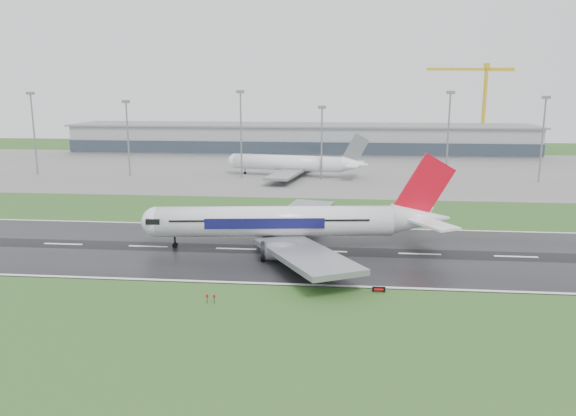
# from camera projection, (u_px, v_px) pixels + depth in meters

# --- Properties ---
(ground) EXTENTS (520.00, 520.00, 0.00)m
(ground) POSITION_uv_depth(u_px,v_px,m) (236.00, 249.00, 125.70)
(ground) COLOR #28501D
(ground) RESTS_ON ground
(runway) EXTENTS (400.00, 45.00, 0.10)m
(runway) POSITION_uv_depth(u_px,v_px,m) (236.00, 249.00, 125.69)
(runway) COLOR black
(runway) RESTS_ON ground
(apron) EXTENTS (400.00, 130.00, 0.08)m
(apron) POSITION_uv_depth(u_px,v_px,m) (290.00, 169.00, 247.35)
(apron) COLOR slate
(apron) RESTS_ON ground
(terminal) EXTENTS (240.00, 36.00, 15.00)m
(terminal) POSITION_uv_depth(u_px,v_px,m) (301.00, 140.00, 304.19)
(terminal) COLOR gray
(terminal) RESTS_ON ground
(main_airliner) EXTENTS (75.61, 72.79, 20.13)m
(main_airliner) POSITION_uv_depth(u_px,v_px,m) (297.00, 203.00, 124.97)
(main_airliner) COLOR white
(main_airliner) RESTS_ON runway
(parked_airliner) EXTENTS (67.25, 63.98, 17.18)m
(parked_airliner) POSITION_uv_depth(u_px,v_px,m) (294.00, 155.00, 226.29)
(parked_airliner) COLOR white
(parked_airliner) RESTS_ON apron
(tower_crane) EXTENTS (47.59, 13.02, 47.29)m
(tower_crane) POSITION_uv_depth(u_px,v_px,m) (484.00, 109.00, 305.99)
(tower_crane) COLOR gold
(tower_crane) RESTS_ON ground
(runway_sign) EXTENTS (2.30, 0.27, 1.04)m
(runway_sign) POSITION_uv_depth(u_px,v_px,m) (379.00, 290.00, 99.13)
(runway_sign) COLOR black
(runway_sign) RESTS_ON ground
(floodmast_0) EXTENTS (0.64, 0.64, 32.12)m
(floodmast_0) POSITION_uv_depth(u_px,v_px,m) (34.00, 135.00, 229.45)
(floodmast_0) COLOR gray
(floodmast_0) RESTS_ON ground
(floodmast_1) EXTENTS (0.64, 0.64, 28.96)m
(floodmast_1) POSITION_uv_depth(u_px,v_px,m) (128.00, 140.00, 226.01)
(floodmast_1) COLOR gray
(floodmast_1) RESTS_ON ground
(floodmast_2) EXTENTS (0.64, 0.64, 32.78)m
(floodmast_2) POSITION_uv_depth(u_px,v_px,m) (241.00, 136.00, 221.22)
(floodmast_2) COLOR gray
(floodmast_2) RESTS_ON ground
(floodmast_3) EXTENTS (0.64, 0.64, 27.03)m
(floodmast_3) POSITION_uv_depth(u_px,v_px,m) (322.00, 144.00, 218.79)
(floodmast_3) COLOR gray
(floodmast_3) RESTS_ON ground
(floodmast_4) EXTENTS (0.64, 0.64, 32.56)m
(floodmast_4) POSITION_uv_depth(u_px,v_px,m) (448.00, 138.00, 213.64)
(floodmast_4) COLOR gray
(floodmast_4) RESTS_ON ground
(floodmast_5) EXTENTS (0.64, 0.64, 30.83)m
(floodmast_5) POSITION_uv_depth(u_px,v_px,m) (542.00, 141.00, 210.52)
(floodmast_5) COLOR gray
(floodmast_5) RESTS_ON ground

